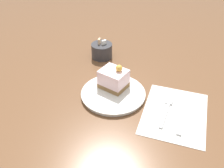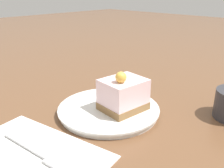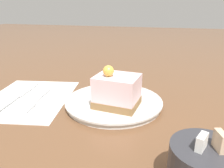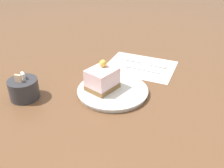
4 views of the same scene
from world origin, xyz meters
TOP-DOWN VIEW (x-y plane):
  - ground_plane at (0.00, 0.00)m, footprint 4.00×4.00m
  - plate at (0.03, -0.01)m, footprint 0.22×0.22m
  - cake_slice at (0.01, 0.02)m, footprint 0.09×0.08m
  - napkin at (0.24, 0.01)m, footprint 0.23×0.28m
  - fork at (0.21, 0.02)m, footprint 0.04×0.16m
  - knife at (0.26, -0.00)m, footprint 0.03×0.18m
  - sugar_bowl at (-0.14, 0.20)m, footprint 0.09×0.09m

SIDE VIEW (x-z plane):
  - ground_plane at x=0.00m, z-range 0.00..0.00m
  - napkin at x=0.24m, z-range 0.00..0.00m
  - fork at x=0.21m, z-range 0.00..0.01m
  - knife at x=0.26m, z-range 0.00..0.01m
  - plate at x=0.03m, z-range 0.00..0.02m
  - sugar_bowl at x=-0.14m, z-range -0.01..0.07m
  - cake_slice at x=0.01m, z-range 0.00..0.09m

